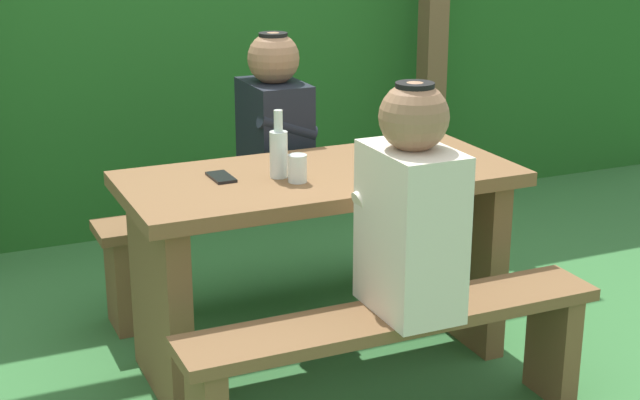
{
  "coord_description": "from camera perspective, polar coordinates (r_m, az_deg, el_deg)",
  "views": [
    {
      "loc": [
        -1.31,
        -2.95,
        1.66
      ],
      "look_at": [
        0.0,
        0.0,
        0.63
      ],
      "focal_mm": 53.27,
      "sensor_mm": 36.0,
      "label": 1
    }
  ],
  "objects": [
    {
      "name": "person_black_coat",
      "position": [
        3.88,
        -2.73,
        4.37
      ],
      "size": [
        0.25,
        0.35,
        0.72
      ],
      "color": "black",
      "rests_on": "bench_far"
    },
    {
      "name": "hedge_backdrop",
      "position": [
        5.13,
        -9.16,
        10.5
      ],
      "size": [
        6.4,
        0.66,
        2.07
      ],
      "primitive_type": "cube",
      "color": "#215E20",
      "rests_on": "ground_plane"
    },
    {
      "name": "cell_phone",
      "position": [
        3.3,
        -5.96,
        1.38
      ],
      "size": [
        0.07,
        0.14,
        0.01
      ],
      "primitive_type": "cube",
      "rotation": [
        0.0,
        0.0,
        0.02
      ],
      "color": "black",
      "rests_on": "picnic_table"
    },
    {
      "name": "person_white_shirt",
      "position": [
        2.88,
        5.46,
        -0.5
      ],
      "size": [
        0.25,
        0.35,
        0.72
      ],
      "color": "silver",
      "rests_on": "bench_near"
    },
    {
      "name": "bench_near",
      "position": [
        3.03,
        4.5,
        -8.8
      ],
      "size": [
        1.4,
        0.24,
        0.43
      ],
      "color": "brown",
      "rests_on": "ground_plane"
    },
    {
      "name": "drinking_glass",
      "position": [
        3.23,
        -1.36,
        1.91
      ],
      "size": [
        0.07,
        0.07,
        0.1
      ],
      "primitive_type": "cylinder",
      "color": "silver",
      "rests_on": "picnic_table"
    },
    {
      "name": "picnic_table",
      "position": [
        3.43,
        0.0,
        -2.07
      ],
      "size": [
        1.4,
        0.64,
        0.73
      ],
      "color": "brown",
      "rests_on": "ground_plane"
    },
    {
      "name": "pergola_post_right",
      "position": [
        5.12,
        6.87,
        11.7
      ],
      "size": [
        0.12,
        0.12,
        2.27
      ],
      "primitive_type": "cube",
      "color": "brown",
      "rests_on": "ground_plane"
    },
    {
      "name": "bench_far",
      "position": [
        4.0,
        -3.37,
        -2.03
      ],
      "size": [
        1.4,
        0.24,
        0.43
      ],
      "color": "brown",
      "rests_on": "ground_plane"
    },
    {
      "name": "ground_plane",
      "position": [
        3.63,
        0.0,
        -9.5
      ],
      "size": [
        12.0,
        12.0,
        0.0
      ],
      "primitive_type": "plane",
      "color": "#38753B"
    },
    {
      "name": "bottle_left",
      "position": [
        3.28,
        -2.52,
        2.96
      ],
      "size": [
        0.06,
        0.06,
        0.24
      ],
      "color": "silver",
      "rests_on": "picnic_table"
    }
  ]
}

